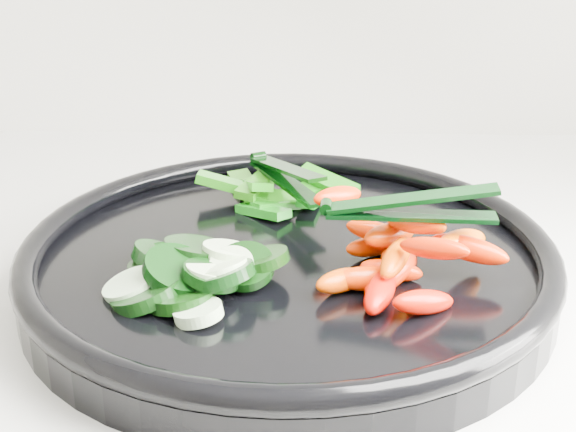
{
  "coord_description": "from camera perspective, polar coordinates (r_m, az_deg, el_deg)",
  "views": [
    {
      "loc": [
        -0.33,
        1.12,
        1.2
      ],
      "look_at": [
        -0.34,
        1.63,
        0.99
      ],
      "focal_mm": 50.0,
      "sensor_mm": 36.0,
      "label": 1
    }
  ],
  "objects": [
    {
      "name": "pepper_pile",
      "position": [
        0.65,
        -1.2,
        1.7
      ],
      "size": [
        0.13,
        0.11,
        0.04
      ],
      "color": "#13750B",
      "rests_on": "veggie_tray"
    },
    {
      "name": "carrot_pile",
      "position": [
        0.53,
        7.96,
        -2.7
      ],
      "size": [
        0.13,
        0.14,
        0.05
      ],
      "color": "#FB3500",
      "rests_on": "veggie_tray"
    },
    {
      "name": "cucumber_pile",
      "position": [
        0.53,
        -7.11,
        -3.81
      ],
      "size": [
        0.13,
        0.12,
        0.04
      ],
      "color": "black",
      "rests_on": "veggie_tray"
    },
    {
      "name": "tong_pepper",
      "position": [
        0.64,
        -0.28,
        3.02
      ],
      "size": [
        0.06,
        0.11,
        0.02
      ],
      "color": "black",
      "rests_on": "pepper_pile"
    },
    {
      "name": "veggie_tray",
      "position": [
        0.57,
        0.0,
        -3.23
      ],
      "size": [
        0.49,
        0.49,
        0.04
      ],
      "color": "black",
      "rests_on": "counter"
    },
    {
      "name": "tong_carrot",
      "position": [
        0.52,
        8.36,
        0.63
      ],
      "size": [
        0.11,
        0.02,
        0.02
      ],
      "color": "black",
      "rests_on": "carrot_pile"
    }
  ]
}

